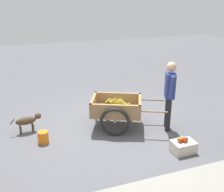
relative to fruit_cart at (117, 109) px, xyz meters
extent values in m
plane|color=#56565B|center=(0.17, -0.05, -0.44)|extent=(24.00, 24.00, 0.00)
cube|color=#937047|center=(0.01, 0.00, -0.04)|extent=(1.34, 1.19, 0.10)
cube|color=#937047|center=(0.48, -0.23, 0.13)|extent=(0.40, 0.75, 0.24)
cube|color=#937047|center=(-0.46, 0.22, 0.13)|extent=(0.40, 0.75, 0.24)
cube|color=#937047|center=(0.17, 0.33, 0.13)|extent=(1.02, 0.52, 0.24)
cube|color=#937047|center=(-0.15, -0.34, 0.13)|extent=(1.02, 0.52, 0.24)
torus|color=black|center=(0.20, 0.39, -0.12)|extent=(0.60, 0.33, 0.64)
torus|color=black|center=(-0.18, -0.40, -0.12)|extent=(0.60, 0.33, 0.64)
cylinder|color=#9E9EA8|center=(0.01, 0.00, -0.12)|extent=(0.41, 0.81, 0.04)
cylinder|color=#937047|center=(-0.59, 0.66, 0.11)|extent=(0.51, 0.27, 0.04)
cylinder|color=#937047|center=(-0.88, 0.04, 0.11)|extent=(0.51, 0.27, 0.04)
cylinder|color=#9E9EA8|center=(0.43, -0.20, -0.26)|extent=(0.04, 0.04, 0.35)
ellipsoid|color=gold|center=(-0.20, -0.15, 0.07)|extent=(0.15, 0.16, 0.13)
ellipsoid|color=gold|center=(-0.18, -0.15, 0.08)|extent=(0.18, 0.13, 0.05)
ellipsoid|color=gold|center=(-0.15, -0.15, 0.09)|extent=(0.16, 0.14, 0.14)
ellipsoid|color=gold|center=(-0.09, 0.08, 0.17)|extent=(0.18, 0.12, 0.13)
ellipsoid|color=gold|center=(-0.07, 0.07, 0.18)|extent=(0.18, 0.15, 0.05)
ellipsoid|color=gold|center=(-0.04, 0.07, 0.19)|extent=(0.16, 0.14, 0.15)
ellipsoid|color=gold|center=(-0.28, 0.38, 0.11)|extent=(0.18, 0.10, 0.13)
ellipsoid|color=gold|center=(-0.28, 0.39, 0.12)|extent=(0.19, 0.06, 0.10)
ellipsoid|color=gold|center=(-0.26, 0.39, 0.13)|extent=(0.18, 0.13, 0.05)
ellipsoid|color=gold|center=(-0.25, 0.39, 0.14)|extent=(0.19, 0.05, 0.09)
ellipsoid|color=gold|center=(-0.24, 0.39, 0.15)|extent=(0.17, 0.14, 0.13)
ellipsoid|color=gold|center=(-0.02, 0.23, 0.06)|extent=(0.18, 0.09, 0.14)
ellipsoid|color=gold|center=(0.00, 0.22, 0.07)|extent=(0.19, 0.07, 0.05)
ellipsoid|color=gold|center=(0.02, 0.22, 0.08)|extent=(0.16, 0.15, 0.14)
ellipsoid|color=gold|center=(0.04, -0.34, 0.06)|extent=(0.18, 0.10, 0.14)
ellipsoid|color=gold|center=(0.05, -0.34, 0.07)|extent=(0.19, 0.10, 0.10)
ellipsoid|color=gold|center=(0.07, -0.34, 0.08)|extent=(0.18, 0.12, 0.05)
ellipsoid|color=gold|center=(0.08, -0.34, 0.09)|extent=(0.18, 0.13, 0.10)
ellipsoid|color=gold|center=(0.09, -0.34, 0.10)|extent=(0.17, 0.08, 0.15)
ellipsoid|color=gold|center=(-0.07, 0.03, 0.18)|extent=(0.19, 0.07, 0.13)
ellipsoid|color=gold|center=(-0.06, 0.03, 0.19)|extent=(0.17, 0.15, 0.08)
ellipsoid|color=gold|center=(-0.04, 0.03, 0.20)|extent=(0.19, 0.06, 0.08)
ellipsoid|color=gold|center=(-0.02, 0.03, 0.21)|extent=(0.18, 0.09, 0.15)
ellipsoid|color=gold|center=(-0.19, 0.05, 0.07)|extent=(0.17, 0.12, 0.15)
ellipsoid|color=gold|center=(-0.17, 0.04, 0.08)|extent=(0.19, 0.08, 0.05)
ellipsoid|color=gold|center=(-0.14, 0.04, 0.09)|extent=(0.17, 0.12, 0.15)
ellipsoid|color=gold|center=(0.06, 0.04, 0.19)|extent=(0.17, 0.06, 0.15)
ellipsoid|color=gold|center=(0.07, 0.04, 0.20)|extent=(0.19, 0.07, 0.10)
ellipsoid|color=gold|center=(0.09, 0.04, 0.21)|extent=(0.18, 0.14, 0.05)
ellipsoid|color=gold|center=(0.10, 0.04, 0.22)|extent=(0.19, 0.11, 0.10)
ellipsoid|color=gold|center=(0.11, 0.04, 0.23)|extent=(0.17, 0.07, 0.15)
ellipsoid|color=gold|center=(-0.26, 0.07, 0.07)|extent=(0.18, 0.11, 0.15)
ellipsoid|color=gold|center=(-0.24, 0.07, 0.08)|extent=(0.18, 0.15, 0.05)
ellipsoid|color=gold|center=(-0.21, 0.06, 0.09)|extent=(0.18, 0.09, 0.14)
cylinder|color=black|center=(-0.98, 0.59, -0.05)|extent=(0.11, 0.11, 0.76)
cylinder|color=black|center=(-1.08, 0.39, -0.05)|extent=(0.11, 0.11, 0.76)
cube|color=navy|center=(-1.03, 0.49, 0.60)|extent=(0.33, 0.39, 0.54)
sphere|color=tan|center=(-1.03, 0.49, 1.00)|extent=(0.21, 0.21, 0.21)
cylinder|color=navy|center=(-0.94, 0.69, 0.63)|extent=(0.08, 0.15, 0.49)
cylinder|color=navy|center=(-1.12, 0.29, 0.63)|extent=(0.08, 0.17, 0.49)
ellipsoid|color=#4C3823|center=(1.96, -0.43, -0.17)|extent=(0.46, 0.23, 0.18)
sphere|color=#4C3823|center=(1.70, -0.46, -0.11)|extent=(0.14, 0.14, 0.14)
cylinder|color=#4C3823|center=(2.24, -0.40, -0.13)|extent=(0.11, 0.04, 0.12)
cylinder|color=#4C3823|center=(1.84, -0.50, -0.35)|extent=(0.04, 0.04, 0.18)
cylinder|color=#4C3823|center=(1.83, -0.39, -0.35)|extent=(0.04, 0.04, 0.18)
cylinder|color=#4C3823|center=(2.10, -0.47, -0.35)|extent=(0.04, 0.04, 0.18)
cylinder|color=#4C3823|center=(2.09, -0.36, -0.35)|extent=(0.04, 0.04, 0.18)
cylinder|color=orange|center=(1.67, 0.15, -0.31)|extent=(0.22, 0.22, 0.24)
cube|color=beige|center=(-0.82, 1.44, -0.33)|extent=(0.44, 0.32, 0.22)
sphere|color=#99BF33|center=(-0.81, 1.39, -0.17)|extent=(0.09, 0.09, 0.09)
sphere|color=#99BF33|center=(-0.87, 1.45, -0.18)|extent=(0.07, 0.07, 0.07)
sphere|color=#B23319|center=(-0.83, 1.46, -0.17)|extent=(0.10, 0.10, 0.10)
sphere|color=#B23319|center=(-0.73, 1.44, -0.17)|extent=(0.09, 0.09, 0.09)
sphere|color=#99BF33|center=(-0.75, 1.37, -0.18)|extent=(0.07, 0.07, 0.07)
sphere|color=#B23319|center=(-0.81, 1.45, -0.18)|extent=(0.08, 0.08, 0.08)
sphere|color=#B23319|center=(-0.86, 1.44, -0.17)|extent=(0.09, 0.09, 0.09)
camera|label=1|loc=(2.01, 5.21, 2.42)|focal=43.26mm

